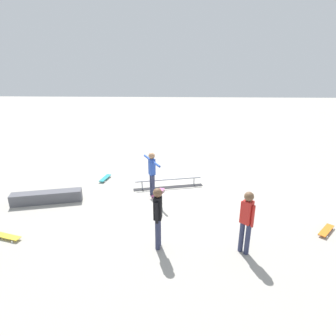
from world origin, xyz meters
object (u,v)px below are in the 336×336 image
skate_ledge (47,197)px  loose_skateboard_yellow (7,236)px  bystander_red_shirt (247,219)px  loose_skateboard_teal (105,178)px  bystander_black_shirt (158,215)px  loose_skateboard_orange (326,230)px  skater_main (152,171)px  skateboard_main (158,193)px  grind_rail (168,184)px

skate_ledge → loose_skateboard_yellow: 2.19m
bystander_red_shirt → loose_skateboard_teal: bystander_red_shirt is taller
bystander_red_shirt → bystander_black_shirt: (2.20, -0.14, -0.00)m
loose_skateboard_orange → bystander_red_shirt: bearing=153.7°
skater_main → bystander_red_shirt: (-2.62, 3.20, 0.01)m
skate_ledge → skateboard_main: bearing=-168.7°
loose_skateboard_teal → grind_rail: bearing=87.4°
skateboard_main → loose_skateboard_teal: same height
skateboard_main → bystander_black_shirt: size_ratio=0.48×
bystander_red_shirt → loose_skateboard_orange: bearing=63.3°
skater_main → bystander_black_shirt: size_ratio=0.97×
loose_skateboard_orange → loose_skateboard_teal: (7.29, -3.63, 0.00)m
grind_rail → skater_main: skater_main is taller
skater_main → loose_skateboard_yellow: 4.81m
skateboard_main → loose_skateboard_teal: 2.65m
skateboard_main → loose_skateboard_orange: bearing=86.4°
loose_skateboard_teal → bystander_red_shirt: bearing=57.4°
skater_main → bystander_red_shirt: bearing=-169.0°
skater_main → loose_skateboard_orange: (-5.20, 2.20, -0.89)m
skate_ledge → bystander_red_shirt: bystander_red_shirt is taller
loose_skateboard_yellow → loose_skateboard_orange: size_ratio=1.14×
skateboard_main → loose_skateboard_yellow: size_ratio=0.99×
skate_ledge → loose_skateboard_orange: skate_ledge is taller
loose_skateboard_yellow → skate_ledge: bearing=-78.4°
bystander_black_shirt → loose_skateboard_teal: (2.52, -4.49, -0.89)m
bystander_red_shirt → loose_skateboard_yellow: size_ratio=2.07×
skateboard_main → loose_skateboard_orange: 5.51m
skater_main → loose_skateboard_orange: bearing=-141.3°
grind_rail → skate_ledge: size_ratio=1.16×
grind_rail → loose_skateboard_teal: bearing=-27.1°
loose_skateboard_yellow → bystander_black_shirt: bearing=-167.2°
bystander_red_shirt → loose_skateboard_teal: bearing=177.8°
skater_main → loose_skateboard_teal: skater_main is taller
bystander_black_shirt → loose_skateboard_orange: size_ratio=2.35×
bystander_black_shirt → loose_skateboard_teal: size_ratio=2.07×
loose_skateboard_orange → skate_ledge: bearing=122.7°
bystander_black_shirt → loose_skateboard_yellow: size_ratio=2.07×
bystander_black_shirt → skater_main: bearing=13.4°
bystander_black_shirt → loose_skateboard_orange: bearing=-74.4°
bystander_black_shirt → grind_rail: bearing=3.4°
bystander_red_shirt → bystander_black_shirt: 2.20m
bystander_black_shirt → loose_skateboard_orange: (-4.77, -0.85, -0.89)m
bystander_red_shirt → bystander_black_shirt: bystander_red_shirt is taller
loose_skateboard_teal → loose_skateboard_orange: bearing=75.4°
loose_skateboard_teal → skate_ledge: bearing=-24.3°
grind_rail → loose_skateboard_yellow: grind_rail is taller
skateboard_main → bystander_black_shirt: 3.30m
loose_skateboard_teal → loose_skateboard_yellow: bearing=-9.7°
grind_rail → loose_skateboard_orange: (-4.63, 2.95, -0.08)m
grind_rail → skateboard_main: 0.73m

